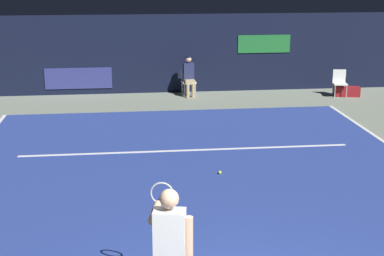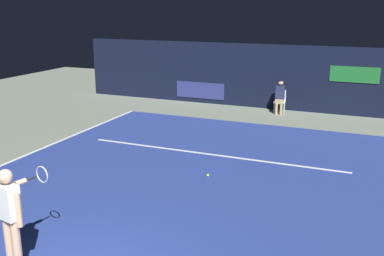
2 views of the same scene
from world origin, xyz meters
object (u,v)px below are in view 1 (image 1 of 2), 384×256
object	(u,v)px
courtside_chair_near	(340,82)
tennis_player	(170,249)
equipment_bag	(347,91)
tennis_ball	(220,172)
line_judge_on_chair	(189,76)

from	to	relation	value
courtside_chair_near	tennis_player	bearing A→B (deg)	-118.84
tennis_player	equipment_bag	bearing A→B (deg)	60.20
tennis_player	tennis_ball	distance (m)	5.25
line_judge_on_chair	courtside_chair_near	distance (m)	4.95
courtside_chair_near	equipment_bag	world-z (taller)	courtside_chair_near
tennis_player	tennis_ball	world-z (taller)	tennis_player
tennis_ball	courtside_chair_near	bearing A→B (deg)	53.29
tennis_player	courtside_chair_near	xyz separation A→B (m)	(6.49, 11.79, -0.49)
tennis_ball	equipment_bag	distance (m)	8.69
line_judge_on_chair	courtside_chair_near	xyz separation A→B (m)	(4.90, -0.65, -0.18)
line_judge_on_chair	equipment_bag	xyz separation A→B (m)	(5.17, -0.64, -0.53)
line_judge_on_chair	equipment_bag	bearing A→B (deg)	-7.03
tennis_player	line_judge_on_chair	distance (m)	12.55
tennis_player	courtside_chair_near	distance (m)	13.47
tennis_ball	equipment_bag	xyz separation A→B (m)	(5.35, 6.84, 0.11)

